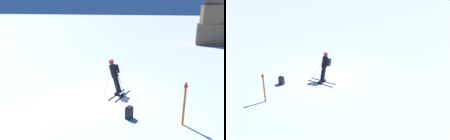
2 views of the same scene
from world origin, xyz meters
The scene contains 5 objects.
ground_plane centered at (0.00, 0.00, 0.00)m, with size 300.00×300.00×0.00m, color white.
skier centered at (0.53, 0.08, 1.03)m, with size 1.27×1.83×1.87m.
rock_pillar centered at (6.50, 19.34, 3.03)m, with size 3.15×2.77×7.22m.
spare_backpack centered at (1.87, -2.19, 0.24)m, with size 0.29×0.35×0.50m.
trail_marker centered at (3.91, -2.03, 0.94)m, with size 0.13×0.13×1.69m.
Camera 1 is at (3.77, -9.89, 4.22)m, focal length 35.00 mm.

